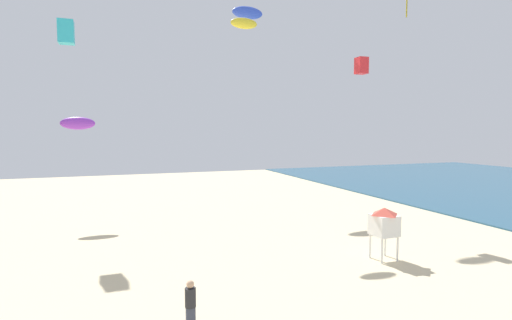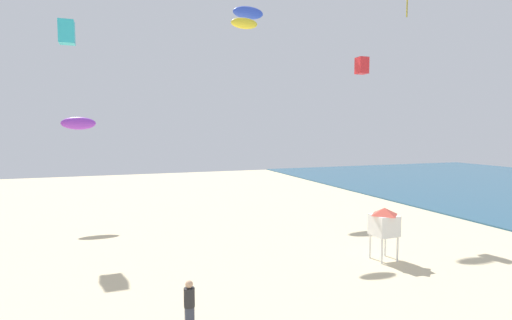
% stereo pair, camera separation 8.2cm
% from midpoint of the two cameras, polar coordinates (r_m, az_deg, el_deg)
% --- Properties ---
extents(kite_flyer, '(0.34, 0.34, 1.64)m').
position_cam_midpoint_polar(kite_flyer, '(13.02, -9.52, -19.91)').
color(kite_flyer, '#383D4C').
rests_on(kite_flyer, ground).
extents(lifeguard_stand, '(1.10, 1.10, 2.55)m').
position_cam_midpoint_polar(lifeguard_stand, '(20.01, 18.33, -8.64)').
color(lifeguard_stand, white).
rests_on(lifeguard_stand, ground).
extents(kite_purple_parafoil, '(2.25, 0.63, 0.88)m').
position_cam_midpoint_polar(kite_purple_parafoil, '(29.84, -24.43, 4.90)').
color(kite_purple_parafoil, purple).
extents(kite_red_box, '(0.68, 0.68, 1.07)m').
position_cam_midpoint_polar(kite_red_box, '(27.16, 15.28, 13.16)').
color(kite_red_box, red).
extents(kite_blue_parafoil, '(2.77, 0.77, 1.08)m').
position_cam_midpoint_polar(kite_blue_parafoil, '(36.26, -1.10, 20.69)').
color(kite_blue_parafoil, blue).
extents(kite_cyan_box, '(0.89, 0.89, 1.39)m').
position_cam_midpoint_polar(kite_cyan_box, '(27.39, -25.85, 16.45)').
color(kite_cyan_box, '#2DB7CC').
extents(kite_yellow_parafoil, '(1.78, 0.49, 0.69)m').
position_cam_midpoint_polar(kite_yellow_parafoil, '(26.36, -1.64, 19.32)').
color(kite_yellow_parafoil, yellow).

